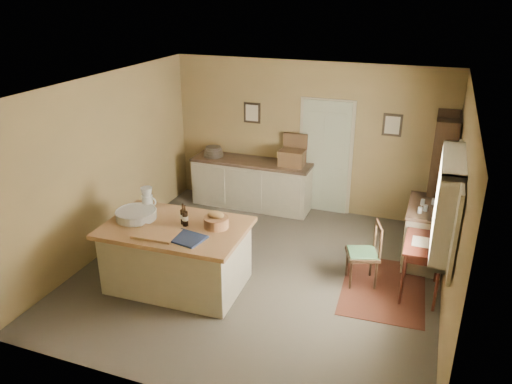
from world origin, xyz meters
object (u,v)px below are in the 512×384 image
at_px(right_cabinet, 425,233).
at_px(shelving_unit, 443,180).
at_px(work_island, 177,254).
at_px(writing_desk, 424,249).
at_px(sideboard, 252,182).
at_px(desk_chair, 362,254).

distance_m(right_cabinet, shelving_unit, 1.00).
relative_size(work_island, writing_desk, 2.37).
xyz_separation_m(sideboard, desk_chair, (2.36, -1.96, -0.03)).
height_order(sideboard, right_cabinet, sideboard).
distance_m(desk_chair, shelving_unit, 2.07).
height_order(work_island, writing_desk, work_island).
relative_size(writing_desk, shelving_unit, 0.39).
xyz_separation_m(right_cabinet, shelving_unit, (0.15, 0.81, 0.57)).
bearing_deg(right_cabinet, writing_desk, -89.99).
bearing_deg(shelving_unit, work_island, -140.97).
relative_size(desk_chair, shelving_unit, 0.43).
bearing_deg(desk_chair, right_cabinet, 31.49).
bearing_deg(shelving_unit, sideboard, 176.53).
xyz_separation_m(writing_desk, desk_chair, (-0.78, -0.02, -0.21)).
distance_m(sideboard, desk_chair, 3.07).
xyz_separation_m(writing_desk, shelving_unit, (0.15, 1.73, 0.37)).
distance_m(work_island, writing_desk, 3.30).
distance_m(sideboard, shelving_unit, 3.35).
distance_m(writing_desk, shelving_unit, 1.78).
xyz_separation_m(work_island, writing_desk, (3.16, 0.95, 0.18)).
bearing_deg(desk_chair, shelving_unit, 42.90).
bearing_deg(work_island, desk_chair, 19.50).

